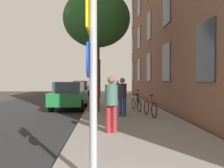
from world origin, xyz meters
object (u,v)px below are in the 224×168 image
(bicycle_0, at_px, (150,108))
(car_1, at_px, (81,88))
(sign_post, at_px, (92,67))
(traffic_light, at_px, (99,71))
(bicycle_1, at_px, (136,104))
(tree_near, at_px, (97,19))
(car_0, at_px, (70,95))
(bicycle_2, at_px, (138,98))
(pedestrian_2, at_px, (118,88))
(pedestrian_0, at_px, (111,101))
(pedestrian_1, at_px, (122,94))

(bicycle_0, xyz_separation_m, car_1, (-4.52, 16.80, 0.34))
(sign_post, distance_m, traffic_light, 19.06)
(bicycle_1, xyz_separation_m, car_1, (-4.17, 14.85, 0.36))
(tree_near, relative_size, bicycle_1, 3.75)
(traffic_light, height_order, car_0, traffic_light)
(car_1, bearing_deg, sign_post, -84.63)
(tree_near, distance_m, car_0, 4.77)
(car_1, bearing_deg, bicycle_2, -66.80)
(traffic_light, bearing_deg, pedestrian_2, -58.65)
(bicycle_1, bearing_deg, traffic_light, 101.84)
(sign_post, relative_size, tree_near, 0.51)
(car_0, bearing_deg, bicycle_1, -25.89)
(pedestrian_0, distance_m, car_0, 7.39)
(sign_post, distance_m, pedestrian_1, 7.06)
(bicycle_0, distance_m, pedestrian_2, 9.55)
(bicycle_0, height_order, pedestrian_2, pedestrian_2)
(traffic_light, xyz_separation_m, tree_near, (0.07, -10.37, 2.30))
(tree_near, relative_size, bicycle_0, 3.55)
(sign_post, bearing_deg, pedestrian_1, 81.41)
(pedestrian_1, bearing_deg, sign_post, -98.59)
(sign_post, relative_size, car_0, 0.78)
(bicycle_2, distance_m, car_0, 4.75)
(sign_post, xyz_separation_m, bicycle_0, (2.29, 6.90, -1.44))
(bicycle_0, distance_m, bicycle_1, 1.98)
(sign_post, relative_size, pedestrian_2, 2.02)
(sign_post, height_order, traffic_light, traffic_light)
(sign_post, height_order, tree_near, tree_near)
(pedestrian_0, relative_size, pedestrian_1, 1.01)
(pedestrian_0, relative_size, pedestrian_2, 1.10)
(sign_post, bearing_deg, pedestrian_2, 85.07)
(traffic_light, relative_size, pedestrian_2, 2.25)
(sign_post, distance_m, bicycle_2, 12.89)
(bicycle_0, bearing_deg, pedestrian_2, 95.26)
(bicycle_1, relative_size, pedestrian_0, 0.95)
(pedestrian_0, relative_size, car_1, 0.40)
(car_1, bearing_deg, tree_near, -82.05)
(bicycle_2, xyz_separation_m, car_0, (-4.34, -1.89, 0.35))
(tree_near, height_order, bicycle_1, tree_near)
(pedestrian_1, distance_m, pedestrian_2, 9.48)
(bicycle_1, distance_m, pedestrian_2, 7.58)
(traffic_light, bearing_deg, pedestrian_1, -84.14)
(car_0, distance_m, car_1, 13.05)
(bicycle_2, relative_size, pedestrian_0, 1.00)
(bicycle_1, bearing_deg, pedestrian_0, -106.01)
(car_1, bearing_deg, traffic_light, -66.44)
(pedestrian_1, bearing_deg, car_0, 127.21)
(bicycle_2, height_order, pedestrian_0, pedestrian_0)
(pedestrian_2, distance_m, car_0, 6.57)
(sign_post, bearing_deg, bicycle_0, 71.66)
(traffic_light, xyz_separation_m, car_1, (-2.03, 4.66, -1.71))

